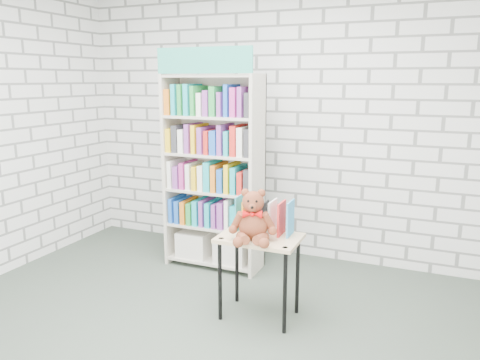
% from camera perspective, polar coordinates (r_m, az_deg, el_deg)
% --- Properties ---
extents(ground, '(4.50, 4.50, 0.00)m').
position_cam_1_polar(ground, '(3.68, -6.52, -18.65)').
color(ground, '#3B463C').
rests_on(ground, ground).
extents(room_shell, '(4.52, 4.02, 2.81)m').
position_cam_1_polar(room_shell, '(3.16, -7.31, 10.36)').
color(room_shell, silver).
rests_on(room_shell, ground).
extents(bookshelf, '(0.97, 0.38, 2.17)m').
position_cam_1_polar(bookshelf, '(4.64, -3.22, 1.10)').
color(bookshelf, beige).
rests_on(bookshelf, ground).
extents(display_table, '(0.63, 0.44, 0.68)m').
position_cam_1_polar(display_table, '(3.71, 2.40, -8.25)').
color(display_table, tan).
rests_on(display_table, ground).
extents(table_books, '(0.44, 0.20, 0.26)m').
position_cam_1_polar(table_books, '(3.73, 2.97, -4.49)').
color(table_books, teal).
rests_on(table_books, display_table).
extents(teddy_bear, '(0.36, 0.35, 0.40)m').
position_cam_1_polar(teddy_bear, '(3.55, 1.57, -4.91)').
color(teddy_bear, maroon).
rests_on(teddy_bear, display_table).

